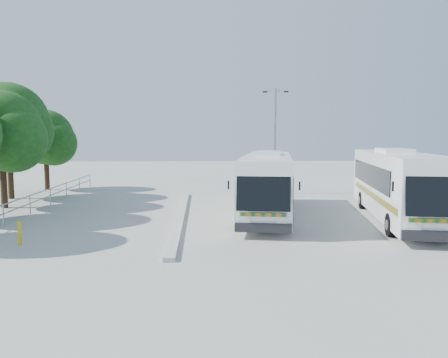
{
  "coord_description": "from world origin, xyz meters",
  "views": [
    {
      "loc": [
        -1.25,
        -19.46,
        3.96
      ],
      "look_at": [
        -0.19,
        1.24,
        1.93
      ],
      "focal_mm": 35.0,
      "sensor_mm": 36.0,
      "label": 1
    }
  ],
  "objects": [
    {
      "name": "coach_adjacent",
      "position": [
        7.95,
        0.48,
        1.74
      ],
      "size": [
        4.51,
        11.69,
        3.18
      ],
      "rotation": [
        0.0,
        0.0,
        -0.2
      ],
      "color": "white",
      "rests_on": "ground"
    },
    {
      "name": "tree_far_e",
      "position": [
        -12.63,
        13.3,
        3.89
      ],
      "size": [
        4.54,
        4.28,
        5.92
      ],
      "color": "#382314",
      "rests_on": "ground"
    },
    {
      "name": "tree_far_c",
      "position": [
        -12.12,
        5.1,
        4.26
      ],
      "size": [
        4.97,
        4.69,
        6.49
      ],
      "color": "#382314",
      "rests_on": "ground"
    },
    {
      "name": "tree_far_d",
      "position": [
        -13.31,
        8.8,
        4.82
      ],
      "size": [
        5.62,
        5.3,
        7.33
      ],
      "color": "#382314",
      "rests_on": "ground"
    },
    {
      "name": "kerb_divider",
      "position": [
        -2.3,
        2.0,
        0.07
      ],
      "size": [
        0.4,
        16.0,
        0.15
      ],
      "primitive_type": "cube",
      "color": "#B2B2AD",
      "rests_on": "ground"
    },
    {
      "name": "railing",
      "position": [
        -10.0,
        4.0,
        0.74
      ],
      "size": [
        0.06,
        22.0,
        1.0
      ],
      "color": "gray",
      "rests_on": "ground"
    },
    {
      "name": "bollard",
      "position": [
        -7.9,
        -3.45,
        0.44
      ],
      "size": [
        0.16,
        0.16,
        0.88
      ],
      "primitive_type": "cylinder",
      "rotation": [
        0.0,
        0.0,
        -0.31
      ],
      "color": "#E5AC0D",
      "rests_on": "ground"
    },
    {
      "name": "ground",
      "position": [
        0.0,
        0.0,
        0.0
      ],
      "size": [
        100.0,
        100.0,
        0.0
      ],
      "primitive_type": "plane",
      "color": "#A8A8A3",
      "rests_on": "ground"
    },
    {
      "name": "coach_main",
      "position": [
        2.01,
        2.02,
        1.65
      ],
      "size": [
        4.06,
        11.08,
        3.02
      ],
      "rotation": [
        0.0,
        0.0,
        -0.18
      ],
      "color": "white",
      "rests_on": "ground"
    },
    {
      "name": "lamppost",
      "position": [
        3.79,
        10.38,
        3.97
      ],
      "size": [
        1.76,
        0.4,
        7.2
      ],
      "rotation": [
        0.0,
        0.0,
        -0.14
      ],
      "color": "#95989D",
      "rests_on": "ground"
    }
  ]
}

